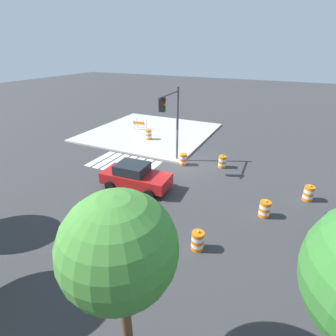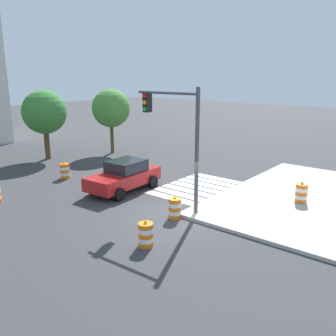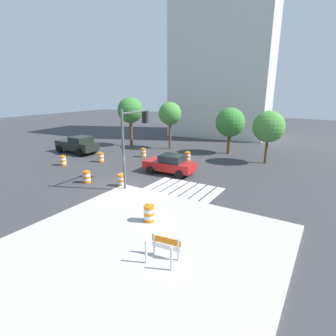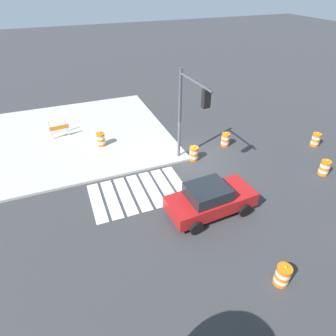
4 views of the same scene
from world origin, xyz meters
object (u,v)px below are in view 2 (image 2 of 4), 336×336
Objects in this scene: sports_car at (124,176)px; traffic_barrel_median_near at (65,171)px; traffic_barrel_lane_center at (146,235)px; traffic_barrel_median_far at (175,208)px; street_tree_streetside_near at (44,112)px; traffic_light_pole at (175,127)px; traffic_barrel_on_sidewalk at (301,193)px; street_tree_corner_lot at (111,108)px.

sports_car is 4.54m from traffic_barrel_median_near.
sports_car is 6.82m from traffic_barrel_lane_center.
traffic_barrel_median_near is 1.00× the size of traffic_barrel_median_far.
traffic_barrel_median_near is 6.56m from street_tree_streetside_near.
traffic_light_pole reaches higher than traffic_barrel_lane_center.
street_tree_streetside_near is at bearing 96.49° from traffic_barrel_on_sidewalk.
street_tree_streetside_near is 4.96m from street_tree_corner_lot.
street_tree_streetside_near reaches higher than traffic_barrel_median_near.
street_tree_corner_lot is (2.41, 15.96, 2.91)m from traffic_barrel_on_sidewalk.
street_tree_corner_lot is at bearing 81.42° from traffic_barrel_on_sidewalk.
traffic_barrel_on_sidewalk reaches higher than traffic_barrel_median_near.
traffic_barrel_lane_center is at bearing -163.48° from traffic_barrel_median_far.
street_tree_streetside_near is at bearing 78.01° from traffic_barrel_median_far.
traffic_light_pole is at bearing -90.00° from traffic_barrel_median_near.
traffic_light_pole reaches higher than traffic_barrel_on_sidewalk.
sports_car is 4.32× the size of traffic_barrel_on_sidewalk.
traffic_barrel_median_far is at bearing -94.58° from traffic_barrel_median_near.
traffic_barrel_median_far is at bearing -101.99° from street_tree_streetside_near.
street_tree_corner_lot is at bearing 25.20° from traffic_barrel_median_near.
street_tree_corner_lot is (6.15, 7.68, 2.70)m from sports_car.
traffic_barrel_median_far is at bearing 16.52° from traffic_barrel_lane_center.
traffic_barrel_median_far is at bearing -141.95° from traffic_light_pole.
traffic_light_pole is at bearing -99.31° from sports_car.
traffic_barrel_lane_center is at bearing 159.89° from traffic_barrel_on_sidewalk.
traffic_barrel_lane_center is (-4.16, -5.39, -0.36)m from sports_car.
traffic_barrel_median_far and traffic_barrel_lane_center have the same top height.
street_tree_corner_lot is (10.31, 13.06, 3.06)m from traffic_barrel_lane_center.
traffic_barrel_lane_center is at bearing -127.69° from sports_car.
street_tree_corner_lot is at bearing 51.72° from traffic_barrel_lane_center.
street_tree_corner_lot is (4.47, -2.16, 0.08)m from street_tree_streetside_near.
traffic_barrel_median_near is at bearing 98.32° from sports_car.
sports_car is 4.32× the size of traffic_barrel_lane_center.
traffic_barrel_lane_center is 1.00× the size of traffic_barrel_on_sidewalk.
street_tree_corner_lot is at bearing 51.31° from sports_car.
traffic_light_pole is at bearing 21.65° from traffic_barrel_lane_center.
traffic_barrel_on_sidewalk reaches higher than traffic_barrel_median_far.
traffic_barrel_median_far is 0.20× the size of street_tree_streetside_near.
street_tree_streetside_near reaches higher than traffic_barrel_lane_center.
traffic_barrel_on_sidewalk is (5.12, -3.72, 0.15)m from traffic_barrel_median_far.
traffic_barrel_on_sidewalk is (4.39, -12.76, 0.15)m from traffic_barrel_median_near.
traffic_barrel_lane_center is 16.58m from street_tree_streetside_near.
traffic_barrel_on_sidewalk reaches higher than traffic_barrel_lane_center.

